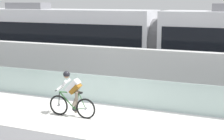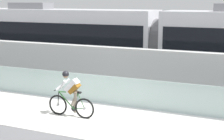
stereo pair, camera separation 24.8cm
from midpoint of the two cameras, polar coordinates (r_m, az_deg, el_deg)
name	(u,v)px [view 2 (the right image)]	position (r m, az deg, el deg)	size (l,w,h in m)	color
ground_plane	(80,118)	(11.90, -4.69, -7.95)	(200.00, 200.00, 0.00)	slate
bike_path_deck	(80,118)	(11.90, -4.69, -7.92)	(32.00, 3.20, 0.01)	silver
glass_parapet	(103,90)	(13.32, -1.01, -3.27)	(32.00, 0.05, 1.11)	#ADC6C1
concrete_barrier_wall	(120,70)	(14.84, 1.83, -0.03)	(32.00, 0.36, 1.97)	silver
tram_rail_near	(138,80)	(17.33, 4.81, -1.67)	(32.00, 0.08, 0.01)	#595654
tram_rail_far	(147,74)	(18.67, 6.20, -0.74)	(32.00, 0.08, 0.01)	#595654
tram	(159,42)	(17.45, 8.30, 4.63)	(22.56, 2.54, 3.81)	silver
cyclist_on_bike	(71,95)	(11.82, -6.25, -4.13)	(1.77, 0.58, 1.61)	black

